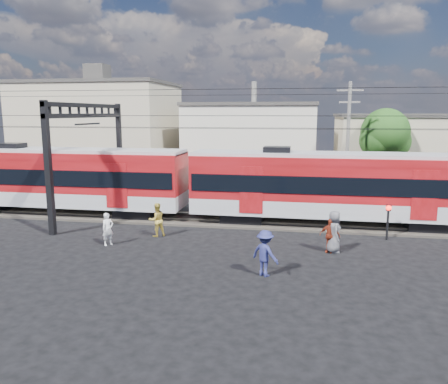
{
  "coord_description": "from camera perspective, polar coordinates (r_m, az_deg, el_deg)",
  "views": [
    {
      "loc": [
        2.91,
        -16.9,
        6.36
      ],
      "look_at": [
        -1.05,
        5.0,
        2.32
      ],
      "focal_mm": 35.0,
      "sensor_mm": 36.0,
      "label": 1
    }
  ],
  "objects": [
    {
      "name": "pedestrian_b",
      "position": [
        22.98,
        -8.77,
        -3.61
      ],
      "size": [
        1.09,
        1.06,
        1.77
      ],
      "primitive_type": "imported",
      "rotation": [
        0.0,
        0.0,
        3.82
      ],
      "color": "gold",
      "rests_on": "ground"
    },
    {
      "name": "rail_near",
      "position": [
        25.09,
        3.27,
        -3.98
      ],
      "size": [
        70.0,
        0.12,
        0.12
      ],
      "primitive_type": "cube",
      "color": "#59544C",
      "rests_on": "track_bed"
    },
    {
      "name": "crossing_signal",
      "position": [
        23.5,
        20.65,
        -2.88
      ],
      "size": [
        0.27,
        0.27,
        1.84
      ],
      "color": "black",
      "rests_on": "ground"
    },
    {
      "name": "ground",
      "position": [
        18.29,
        0.45,
        -10.06
      ],
      "size": [
        120.0,
        120.0,
        0.0
      ],
      "primitive_type": "plane",
      "color": "black",
      "rests_on": "ground"
    },
    {
      "name": "catenary",
      "position": [
        27.48,
        -14.78,
        7.4
      ],
      "size": [
        70.0,
        9.3,
        7.52
      ],
      "color": "black",
      "rests_on": "ground"
    },
    {
      "name": "building_west",
      "position": [
        45.52,
        -15.86,
        7.76
      ],
      "size": [
        14.28,
        10.2,
        9.3
      ],
      "color": "#BCAF8F",
      "rests_on": "ground"
    },
    {
      "name": "tree_near",
      "position": [
        35.59,
        20.54,
        6.91
      ],
      "size": [
        3.82,
        3.64,
        6.72
      ],
      "color": "#382619",
      "rests_on": "ground"
    },
    {
      "name": "pedestrian_c",
      "position": [
        17.38,
        5.39,
        -7.96
      ],
      "size": [
        1.38,
        1.23,
        1.86
      ],
      "primitive_type": "imported",
      "rotation": [
        0.0,
        0.0,
        2.57
      ],
      "color": "navy",
      "rests_on": "ground"
    },
    {
      "name": "pedestrian_e",
      "position": [
        20.76,
        14.15,
        -5.06
      ],
      "size": [
        0.78,
        1.05,
        1.95
      ],
      "primitive_type": "imported",
      "rotation": [
        0.0,
        0.0,
        1.75
      ],
      "color": "#545359",
      "rests_on": "ground"
    },
    {
      "name": "pedestrian_a",
      "position": [
        22.01,
        -14.93,
        -4.7
      ],
      "size": [
        0.66,
        0.7,
        1.6
      ],
      "primitive_type": "imported",
      "rotation": [
        0.0,
        0.0,
        0.92
      ],
      "color": "white",
      "rests_on": "ground"
    },
    {
      "name": "building_mideast",
      "position": [
        42.5,
        25.43,
        4.98
      ],
      "size": [
        16.32,
        10.2,
        6.3
      ],
      "color": "#BCAF8F",
      "rests_on": "ground"
    },
    {
      "name": "pedestrian_d",
      "position": [
        20.75,
        13.65,
        -5.55
      ],
      "size": [
        1.01,
        0.62,
        1.6
      ],
      "primitive_type": "imported",
      "rotation": [
        0.0,
        0.0,
        -0.26
      ],
      "color": "#98311B",
      "rests_on": "ground"
    },
    {
      "name": "rail_far",
      "position": [
        26.54,
        3.67,
        -3.19
      ],
      "size": [
        70.0,
        0.12,
        0.12
      ],
      "primitive_type": "cube",
      "color": "#59544C",
      "rests_on": "track_bed"
    },
    {
      "name": "building_midwest",
      "position": [
        44.25,
        3.87,
        6.76
      ],
      "size": [
        12.24,
        12.24,
        7.3
      ],
      "color": "beige",
      "rests_on": "ground"
    },
    {
      "name": "utility_pole_mid",
      "position": [
        32.1,
        15.85,
        6.64
      ],
      "size": [
        1.8,
        0.24,
        8.5
      ],
      "color": "slate",
      "rests_on": "ground"
    },
    {
      "name": "track_bed",
      "position": [
        25.85,
        3.47,
        -3.84
      ],
      "size": [
        70.0,
        3.4,
        0.12
      ],
      "primitive_type": "cube",
      "color": "#2D2823",
      "rests_on": "ground"
    },
    {
      "name": "commuter_train",
      "position": [
        25.29,
        14.59,
        0.95
      ],
      "size": [
        50.3,
        3.08,
        4.17
      ],
      "color": "black",
      "rests_on": "ground"
    }
  ]
}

